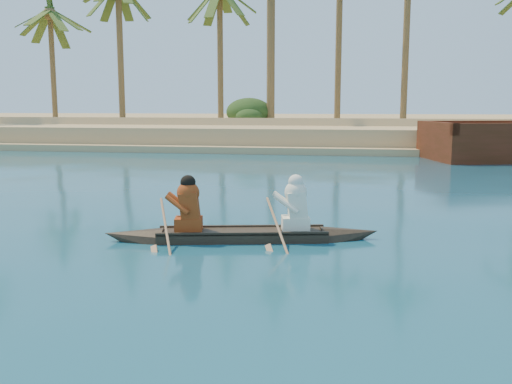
# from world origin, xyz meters

# --- Properties ---
(sandy_embankment) EXTENTS (150.00, 51.00, 1.50)m
(sandy_embankment) POSITION_xyz_m (0.00, 46.89, 0.53)
(sandy_embankment) COLOR tan
(sandy_embankment) RESTS_ON ground
(palm_grove) EXTENTS (110.00, 14.00, 16.00)m
(palm_grove) POSITION_xyz_m (0.00, 35.00, 8.00)
(palm_grove) COLOR #2F491A
(palm_grove) RESTS_ON ground
(shrub_cluster) EXTENTS (100.00, 6.00, 2.40)m
(shrub_cluster) POSITION_xyz_m (0.00, 31.50, 1.20)
(shrub_cluster) COLOR #213413
(shrub_cluster) RESTS_ON ground
(canoe) EXTENTS (5.38, 1.81, 1.47)m
(canoe) POSITION_xyz_m (-7.09, 3.13, 0.28)
(canoe) COLOR #33271B
(canoe) RESTS_ON ground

